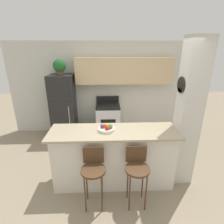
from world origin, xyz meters
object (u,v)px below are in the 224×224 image
Objects in this scene: refrigerator at (64,107)px; stove_range at (108,120)px; trash_bin at (84,132)px; fruit_bowl at (107,128)px; bar_stool_right at (137,168)px; potted_plant_on_fridge at (59,66)px; bar_stool_left at (93,170)px.

stove_range is at bearing -0.15° from refrigerator.
trash_bin is at bearing -20.71° from refrigerator.
stove_range is 2.00m from fruit_bowl.
bar_stool_right reaches higher than trash_bin.
refrigerator is 4.54× the size of trash_bin.
potted_plant_on_fridge is (-0.00, 0.00, 1.07)m from refrigerator.
potted_plant_on_fridge is 1.84m from trash_bin.
fruit_bowl is (-0.45, 0.49, 0.44)m from bar_stool_right.
stove_range is 2.41m from bar_stool_left.
refrigerator is 1.79× the size of bar_stool_right.
stove_range is 3.78× the size of fruit_bowl.
bar_stool_right is at bearing -56.07° from refrigerator.
bar_stool_left is 0.66m from bar_stool_right.
trash_bin is at bearing 116.17° from bar_stool_right.
refrigerator is 6.09× the size of fruit_bowl.
bar_stool_right is at bearing -80.48° from stove_range.
bar_stool_left is 2.88m from potted_plant_on_fridge.
potted_plant_on_fridge is at bearing 179.84° from stove_range.
stove_range is at bearing 88.47° from fruit_bowl.
bar_stool_left reaches higher than trash_bin.
refrigerator is at bearing 121.40° from fruit_bowl.
potted_plant_on_fridge reaches higher than refrigerator.
bar_stool_left is 2.54× the size of trash_bin.
bar_stool_left is at bearing -96.16° from stove_range.
bar_stool_left is 1.00× the size of bar_stool_right.
bar_stool_right is at bearing -56.07° from potted_plant_on_fridge.
fruit_bowl reaches higher than stove_range.
bar_stool_right is at bearing -47.65° from fruit_bowl.
potted_plant_on_fridge is 1.02× the size of trash_bin.
fruit_bowl is at bearing 132.35° from bar_stool_right.
potted_plant_on_fridge reaches higher than stove_range.
potted_plant_on_fridge is at bearing 111.68° from bar_stool_left.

